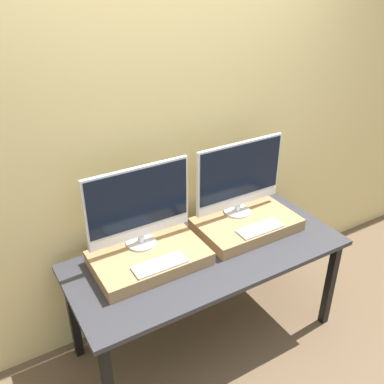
{
  "coord_description": "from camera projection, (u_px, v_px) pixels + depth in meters",
  "views": [
    {
      "loc": [
        -1.16,
        -1.39,
        2.28
      ],
      "look_at": [
        0.0,
        0.56,
        1.04
      ],
      "focal_mm": 40.0,
      "sensor_mm": 36.0,
      "label": 1
    }
  ],
  "objects": [
    {
      "name": "ground_plane",
      "position": [
        238.0,
        375.0,
        2.66
      ],
      "size": [
        12.0,
        12.0,
        0.0
      ],
      "primitive_type": "plane",
      "color": "brown"
    },
    {
      "name": "wall_back",
      "position": [
        172.0,
        139.0,
        2.64
      ],
      "size": [
        8.0,
        0.04,
        2.6
      ],
      "color": "#DBC684",
      "rests_on": "ground_plane"
    },
    {
      "name": "workbench",
      "position": [
        208.0,
        262.0,
        2.63
      ],
      "size": [
        1.71,
        0.73,
        0.71
      ],
      "color": "#2D2D33",
      "rests_on": "ground_plane"
    },
    {
      "name": "wooden_riser_left",
      "position": [
        149.0,
        258.0,
        2.49
      ],
      "size": [
        0.65,
        0.41,
        0.08
      ],
      "color": "#99754C",
      "rests_on": "workbench"
    },
    {
      "name": "monitor_left",
      "position": [
        139.0,
        205.0,
        2.42
      ],
      "size": [
        0.63,
        0.18,
        0.5
      ],
      "color": "silver",
      "rests_on": "wooden_riser_left"
    },
    {
      "name": "keyboard_left",
      "position": [
        160.0,
        264.0,
        2.36
      ],
      "size": [
        0.31,
        0.11,
        0.01
      ],
      "color": "silver",
      "rests_on": "wooden_riser_left"
    },
    {
      "name": "wooden_riser_right",
      "position": [
        246.0,
        224.0,
        2.8
      ],
      "size": [
        0.65,
        0.41,
        0.08
      ],
      "color": "#99754C",
      "rests_on": "workbench"
    },
    {
      "name": "monitor_right",
      "position": [
        239.0,
        177.0,
        2.74
      ],
      "size": [
        0.63,
        0.18,
        0.5
      ],
      "color": "silver",
      "rests_on": "wooden_riser_right"
    },
    {
      "name": "keyboard_right",
      "position": [
        260.0,
        228.0,
        2.68
      ],
      "size": [
        0.31,
        0.11,
        0.01
      ],
      "color": "silver",
      "rests_on": "wooden_riser_right"
    }
  ]
}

